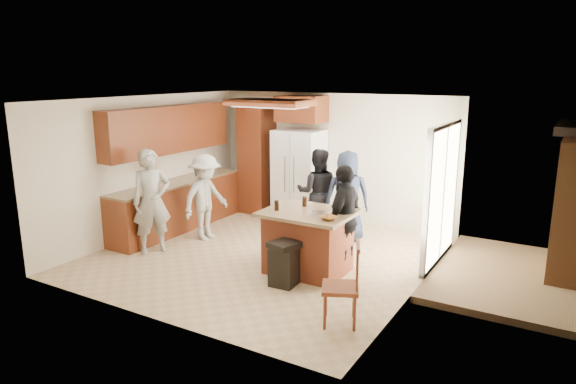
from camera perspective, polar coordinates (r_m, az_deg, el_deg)
The scene contains 12 objects.
person_front_left at distance 8.60m, azimuth -14.91°, elevation -1.02°, with size 0.62×0.46×1.71m, color gray.
person_behind_left at distance 9.25m, azimuth 3.30°, elevation -0.02°, with size 0.76×0.47×1.57m, color black.
person_behind_right at distance 8.93m, azimuth 6.60°, elevation -0.50°, with size 0.78×0.51×1.60m, color #1B2337.
person_side_right at distance 7.52m, azimuth 6.28°, elevation -3.03°, with size 0.95×0.49×1.62m, color black.
person_counter at distance 9.10m, azimuth -9.15°, elevation -0.59°, with size 0.98×0.45×1.51m, color #9A9B93.
left_cabinetry at distance 9.76m, azimuth -12.50°, elevation 1.40°, with size 0.64×3.00×2.30m.
back_wall_units at distance 10.54m, azimuth -2.27°, elevation 4.92°, with size 1.80×0.60×2.45m.
refrigerator at distance 10.15m, azimuth 1.24°, elevation 1.86°, with size 0.90×0.76×1.80m.
kitchen_island at distance 7.59m, azimuth 2.24°, elevation -5.47°, with size 1.28×1.03×0.93m.
island_items at distance 7.28m, azimuth 3.63°, elevation -2.24°, with size 1.04×0.74×0.15m.
trash_bin at distance 7.17m, azimuth -0.44°, elevation -7.93°, with size 0.44×0.44×0.63m.
spindle_chair at distance 6.11m, azimuth 6.02°, elevation -10.53°, with size 0.56×0.56×0.99m.
Camera 1 is at (4.29, -6.57, 2.92)m, focal length 32.00 mm.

